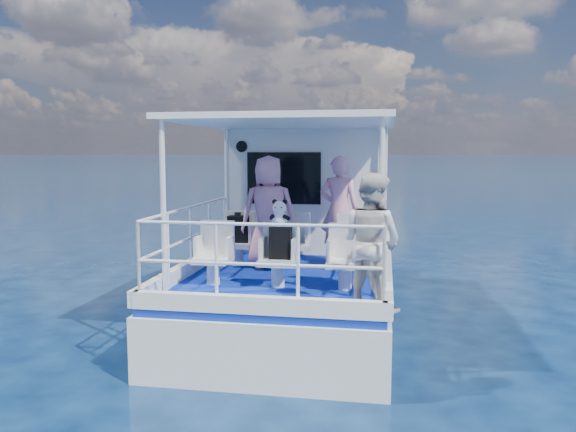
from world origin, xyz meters
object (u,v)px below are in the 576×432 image
object	(u,v)px
passenger_port_fwd	(269,212)
backpack_center	(281,243)
passenger_stbd_aft	(371,242)
panda	(280,213)

from	to	relation	value
passenger_port_fwd	backpack_center	size ratio (longest dim) A/B	4.05
backpack_center	passenger_port_fwd	bearing A→B (deg)	109.06
backpack_center	passenger_stbd_aft	bearing A→B (deg)	-38.15
passenger_port_fwd	panda	bearing A→B (deg)	93.27
panda	backpack_center	bearing A→B (deg)	-43.56
backpack_center	panda	bearing A→B (deg)	136.44
passenger_stbd_aft	backpack_center	size ratio (longest dim) A/B	3.62
passenger_port_fwd	passenger_stbd_aft	distance (m)	2.68
backpack_center	panda	world-z (taller)	panda
passenger_stbd_aft	panda	world-z (taller)	passenger_stbd_aft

